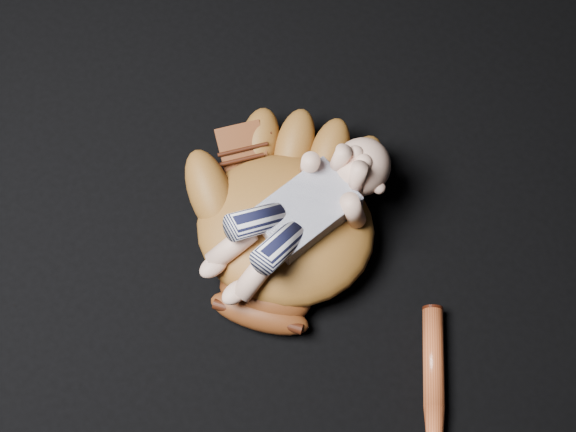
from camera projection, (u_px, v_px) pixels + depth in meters
The scene contains 3 objects.
baseball_glove at pixel (285, 225), 1.41m from camera, with size 0.39×0.45×0.14m, color brown, non-canonical shape.
newborn_baby at pixel (292, 217), 1.35m from camera, with size 0.17×0.38×0.15m, color #D8A48B, non-canonical shape.
baseball_bat at pixel (434, 420), 1.32m from camera, with size 0.04×0.38×0.04m, color #A74420, non-canonical shape.
Camera 1 is at (0.20, -0.48, 1.36)m, focal length 50.00 mm.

